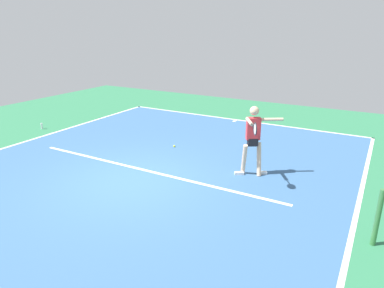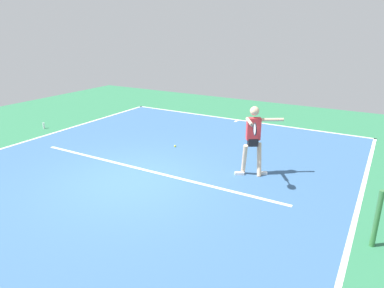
% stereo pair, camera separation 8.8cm
% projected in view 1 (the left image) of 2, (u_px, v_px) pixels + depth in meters
% --- Properties ---
extents(ground_plane, '(21.85, 21.85, 0.00)m').
position_uv_depth(ground_plane, '(131.00, 181.00, 8.58)').
color(ground_plane, '#2D754C').
extents(court_surface, '(10.21, 13.80, 0.00)m').
position_uv_depth(court_surface, '(131.00, 181.00, 8.58)').
color(court_surface, '#38608E').
rests_on(court_surface, ground_plane).
extents(court_line_baseline_near, '(10.21, 0.10, 0.01)m').
position_uv_depth(court_line_baseline_near, '(237.00, 120.00, 14.23)').
color(court_line_baseline_near, white).
rests_on(court_line_baseline_near, ground_plane).
extents(court_line_sideline_left, '(0.10, 13.80, 0.01)m').
position_uv_depth(court_line_sideline_left, '(351.00, 239.00, 6.23)').
color(court_line_sideline_left, white).
rests_on(court_line_sideline_left, ground_plane).
extents(court_line_sideline_right, '(0.10, 13.80, 0.01)m').
position_uv_depth(court_line_sideline_right, '(6.00, 148.00, 10.94)').
color(court_line_sideline_right, white).
rests_on(court_line_sideline_right, ground_plane).
extents(court_line_service, '(7.66, 0.10, 0.01)m').
position_uv_depth(court_line_service, '(148.00, 171.00, 9.17)').
color(court_line_service, white).
rests_on(court_line_service, ground_plane).
extents(court_line_centre_mark, '(0.10, 0.30, 0.01)m').
position_uv_depth(court_line_centre_mark, '(235.00, 121.00, 14.06)').
color(court_line_centre_mark, white).
rests_on(court_line_centre_mark, ground_plane).
extents(net_post, '(0.09, 0.09, 1.07)m').
position_uv_depth(net_post, '(378.00, 218.00, 5.89)').
color(net_post, '#38753D').
rests_on(net_post, ground_plane).
extents(tennis_player, '(1.02, 1.42, 1.82)m').
position_uv_depth(tennis_player, '(253.00, 136.00, 8.59)').
color(tennis_player, beige).
rests_on(tennis_player, ground_plane).
extents(tennis_ball_far_corner, '(0.07, 0.07, 0.07)m').
position_uv_depth(tennis_ball_far_corner, '(174.00, 146.00, 10.98)').
color(tennis_ball_far_corner, yellow).
rests_on(tennis_ball_far_corner, ground_plane).
extents(water_bottle, '(0.07, 0.07, 0.22)m').
position_uv_depth(water_bottle, '(42.00, 126.00, 12.92)').
color(water_bottle, white).
rests_on(water_bottle, ground_plane).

